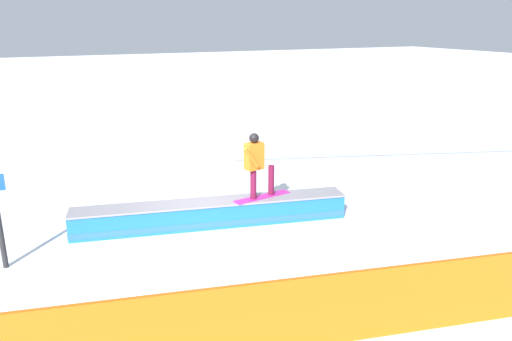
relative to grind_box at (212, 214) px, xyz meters
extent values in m
plane|color=white|center=(0.00, 0.00, -0.26)|extent=(120.00, 120.00, 0.00)
cube|color=blue|center=(0.00, 0.00, 0.01)|extent=(6.13, 1.85, 0.54)
cube|color=blue|center=(0.00, 0.00, -0.13)|extent=(6.14, 1.87, 0.13)
cube|color=gray|center=(0.00, 0.00, 0.30)|extent=(6.14, 1.91, 0.04)
cube|color=#BB2598|center=(-1.14, 0.24, 0.32)|extent=(1.45, 0.49, 0.01)
cylinder|color=maroon|center=(-0.90, 0.28, 0.68)|extent=(0.16, 0.16, 0.69)
cylinder|color=maroon|center=(-1.39, 0.20, 0.68)|extent=(0.16, 0.16, 0.69)
cube|color=orange|center=(-0.92, 0.28, 1.33)|extent=(0.43, 0.30, 0.60)
sphere|color=black|center=(-0.92, 0.28, 1.73)|extent=(0.22, 0.22, 0.22)
cylinder|color=orange|center=(-0.77, 0.47, 1.36)|extent=(0.41, 0.15, 0.50)
cylinder|color=orange|center=(-0.99, 0.10, 1.36)|extent=(0.36, 0.14, 0.52)
cube|color=#FC6112|center=(0.00, 4.73, 0.30)|extent=(8.46, 1.85, 1.12)
cylinder|color=#262628|center=(4.22, 0.23, 0.50)|extent=(0.10, 0.10, 1.52)
camera|label=1|loc=(3.46, 9.75, 4.20)|focal=34.41mm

